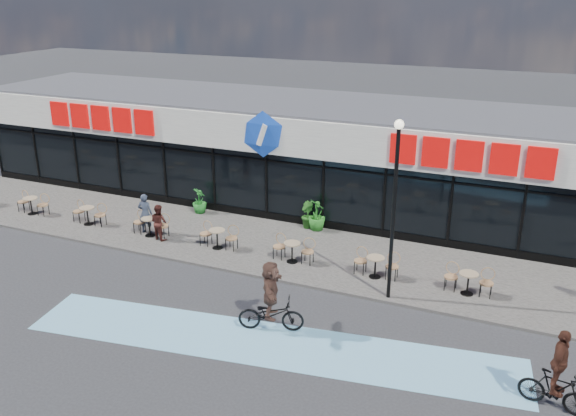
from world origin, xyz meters
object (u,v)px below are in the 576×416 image
at_px(patron_left, 145,213).
at_px(cyclist_b, 557,378).
at_px(lamp_post, 394,197).
at_px(cyclist_a, 271,301).
at_px(potted_plant_right, 317,215).
at_px(potted_plant_left, 199,201).
at_px(patron_right, 159,222).
at_px(potted_plant_mid, 307,215).

xyz_separation_m(patron_left, cyclist_b, (15.13, -5.05, -0.05)).
bearing_deg(lamp_post, cyclist_a, -131.00).
height_order(lamp_post, cyclist_a, lamp_post).
bearing_deg(cyclist_b, potted_plant_right, 138.28).
distance_m(patron_left, cyclist_b, 15.95).
relative_size(potted_plant_left, patron_right, 0.76).
height_order(patron_right, cyclist_a, cyclist_a).
height_order(potted_plant_left, potted_plant_mid, potted_plant_left).
bearing_deg(potted_plant_right, patron_left, -154.32).
bearing_deg(cyclist_a, lamp_post, 49.00).
xyz_separation_m(lamp_post, cyclist_a, (-2.68, -3.08, -2.53)).
relative_size(potted_plant_mid, patron_left, 0.67).
relative_size(potted_plant_mid, potted_plant_right, 0.85).
relative_size(patron_right, cyclist_a, 0.65).
xyz_separation_m(patron_right, cyclist_b, (14.24, -4.69, 0.05)).
distance_m(potted_plant_left, cyclist_a, 9.91).
relative_size(cyclist_a, cyclist_b, 1.03).
distance_m(lamp_post, cyclist_b, 6.64).
bearing_deg(cyclist_b, potted_plant_mid, 139.46).
distance_m(potted_plant_mid, potted_plant_right, 0.47).
relative_size(potted_plant_left, potted_plant_mid, 1.00).
relative_size(potted_plant_left, cyclist_a, 0.50).
relative_size(lamp_post, patron_right, 4.02).
bearing_deg(patron_right, patron_left, -7.58).
bearing_deg(lamp_post, cyclist_b, -36.55).
relative_size(potted_plant_left, potted_plant_right, 0.85).
bearing_deg(patron_right, potted_plant_left, -73.63).
distance_m(potted_plant_left, potted_plant_mid, 4.89).
distance_m(potted_plant_mid, patron_left, 6.45).
xyz_separation_m(potted_plant_left, patron_right, (0.08, -3.13, 0.17)).
relative_size(lamp_post, potted_plant_mid, 5.31).
distance_m(potted_plant_right, patron_right, 6.22).
bearing_deg(potted_plant_mid, cyclist_b, -40.54).
xyz_separation_m(lamp_post, cyclist_b, (4.91, -3.64, -2.60)).
bearing_deg(potted_plant_right, lamp_post, -47.01).
xyz_separation_m(lamp_post, patron_right, (-9.34, 1.05, -2.64)).
relative_size(lamp_post, patron_left, 3.53).
distance_m(lamp_post, patron_left, 10.63).
relative_size(potted_plant_mid, cyclist_b, 0.51).
distance_m(patron_left, cyclist_a, 8.78).
distance_m(potted_plant_right, patron_left, 6.82).
bearing_deg(lamp_post, patron_left, 172.10).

